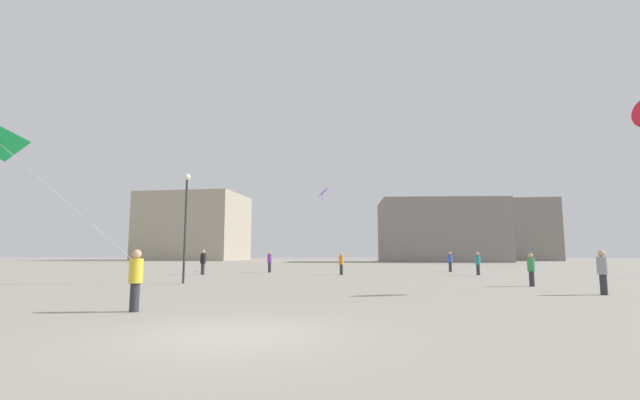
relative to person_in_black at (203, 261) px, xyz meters
The scene contains 15 objects.
ground_plane 25.06m from the person_in_black, 68.10° to the right, with size 300.00×300.00×0.00m, color #9E9689.
person_in_black is the anchor object (origin of this frame).
person_in_grey 25.14m from the person_in_black, 33.44° to the right, with size 0.37×0.37×1.70m.
person_in_purple 6.02m from the person_in_black, 47.22° to the left, with size 0.38×0.38×1.75m.
person_in_green 22.11m from the person_in_black, 25.79° to the right, with size 0.34×0.34×1.58m.
person_in_blue 20.55m from the person_in_black, 19.92° to the left, with size 0.37×0.37×1.72m.
person_in_yellow 20.94m from the person_in_black, 74.33° to the right, with size 0.37×0.37×1.68m.
person_in_teal 20.25m from the person_in_black, ahead, with size 0.36×0.36×1.67m.
person_in_orange 10.29m from the person_in_black, ahead, with size 0.35×0.35×1.62m.
kite_violet_delta 12.63m from the person_in_black, 41.91° to the left, with size 4.82×3.86×6.21m.
kite_emerald_delta 17.45m from the person_in_black, 96.70° to the right, with size 8.62×4.00×5.02m.
building_left_hall 73.26m from the person_in_black, 112.28° to the left, with size 23.23×19.17×15.35m.
building_centre_hall 58.57m from the person_in_black, 63.18° to the left, with size 22.73×15.26×11.43m.
building_right_hall 82.35m from the person_in_black, 57.33° to the left, with size 19.15×13.11×13.33m.
lamppost_west 9.93m from the person_in_black, 75.38° to the right, with size 0.36×0.36×5.87m.
Camera 1 is at (2.51, -8.43, 1.57)m, focal length 24.44 mm.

